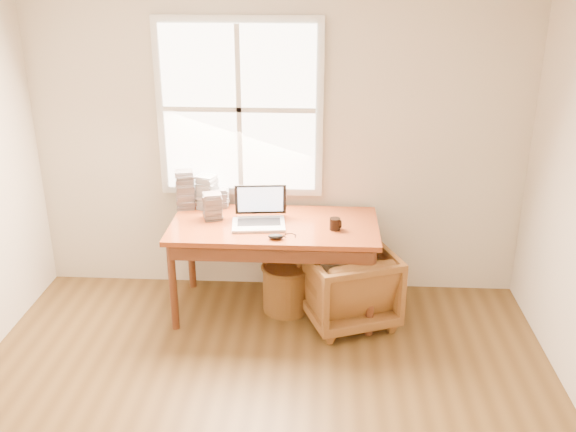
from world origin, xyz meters
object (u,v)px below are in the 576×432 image
laptop (258,207)px  desk (274,226)px  coffee_mug (335,224)px  cd_stack_a (207,192)px  armchair (348,286)px  wicker_stool (287,288)px

laptop → desk: bearing=20.2°
coffee_mug → cd_stack_a: (-1.03, 0.39, 0.10)m
desk → laptop: (-0.12, -0.06, 0.18)m
coffee_mug → laptop: bearing=177.2°
laptop → armchair: bearing=-13.4°
wicker_stool → coffee_mug: 0.72m
desk → wicker_stool: bearing=0.0°
wicker_stool → coffee_mug: bearing=-13.9°
armchair → cd_stack_a: cd_stack_a is taller
desk → coffee_mug: (0.47, -0.09, 0.07)m
coffee_mug → cd_stack_a: 1.11m
wicker_stool → cd_stack_a: (-0.66, 0.29, 0.70)m
desk → coffee_mug: coffee_mug is taller
armchair → coffee_mug: size_ratio=7.36×
laptop → coffee_mug: bearing=-9.6°
desk → armchair: bearing=-13.9°
wicker_stool → cd_stack_a: 1.01m
desk → coffee_mug: bearing=-11.1°
desk → laptop: laptop is taller
cd_stack_a → wicker_stool: bearing=-23.9°
armchair → cd_stack_a: size_ratio=2.36×
cd_stack_a → desk: bearing=-27.4°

